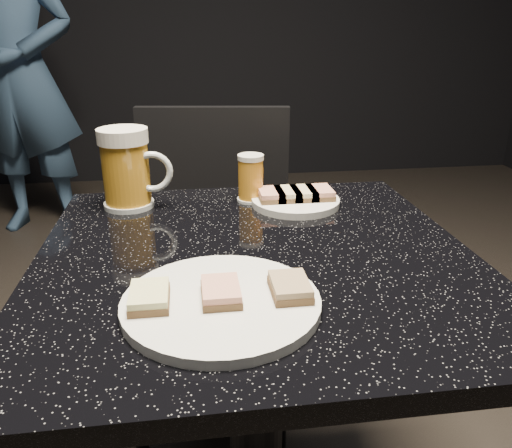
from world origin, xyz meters
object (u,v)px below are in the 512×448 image
Objects in this scene: beer_tumbler at (251,178)px; plate_large at (221,303)px; chair at (213,252)px; beer_mug at (127,168)px; patron at (21,76)px; plate_small at (295,201)px; table at (256,375)px.

plate_large is at bearing -102.56° from beer_tumbler.
plate_large is 0.29× the size of chair.
beer_mug is 0.18× the size of chair.
plate_large is 1.64× the size of beer_mug.
beer_tumbler is at bearing -49.11° from patron.
plate_small is 0.20× the size of chair.
plate_small is 0.35m from table.
beer_mug is (-0.15, 0.41, 0.07)m from plate_large.
beer_mug reaches higher than beer_tumbler.
beer_mug is at bearing -179.59° from beer_tumbler.
patron is (-1.05, 1.89, 0.09)m from plate_small.
chair is (0.02, 0.70, -0.26)m from plate_large.
patron is at bearing 111.03° from plate_large.
patron is 1.83m from chair.
beer_mug is (0.72, -1.85, -0.01)m from patron.
beer_mug reaches higher than chair.
table is 0.39m from beer_tumbler.
plate_small is 0.34m from beer_mug.
beer_tumbler reaches higher than plate_small.
plate_small is at bearing 62.89° from table.
patron is 17.21× the size of beer_tumbler.
chair is (-0.07, 0.29, -0.30)m from beer_tumbler.
chair is (0.89, -1.56, -0.34)m from patron.
patron reaches higher than chair.
table is at bearing -48.89° from beer_mug.
patron is at bearing 117.50° from beer_tumbler.
plate_large is at bearing -55.58° from patron.
beer_mug reaches higher than plate_large.
plate_large is 0.35× the size of table.
plate_large is at bearing -115.40° from plate_small.
plate_small is 1.83× the size of beer_tumbler.
beer_tumbler reaches higher than plate_large.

